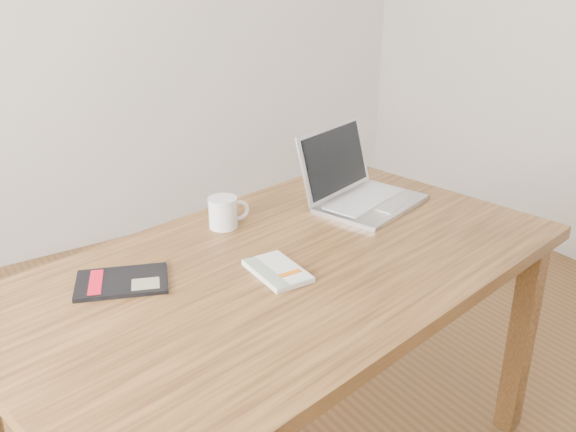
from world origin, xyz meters
TOP-DOWN VIEW (x-y plane):
  - room at (-0.07, 0.00)m, footprint 4.04×4.04m
  - desk at (-0.07, 0.04)m, footprint 1.67×1.15m
  - white_guidebook at (-0.12, -0.00)m, footprint 0.12×0.19m
  - black_guidebook at (-0.47, 0.17)m, footprint 0.26×0.22m
  - laptop at (0.36, 0.26)m, footprint 0.41×0.39m
  - coffee_mug at (-0.09, 0.33)m, footprint 0.12×0.09m

SIDE VIEW (x-z plane):
  - desk at x=-0.07m, z-range 0.29..1.04m
  - black_guidebook at x=-0.47m, z-range 0.75..0.76m
  - white_guidebook at x=-0.12m, z-range 0.75..0.77m
  - coffee_mug at x=-0.09m, z-range 0.75..0.84m
  - laptop at x=0.36m, z-range 0.68..0.92m
  - room at x=-0.07m, z-range 0.01..2.71m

